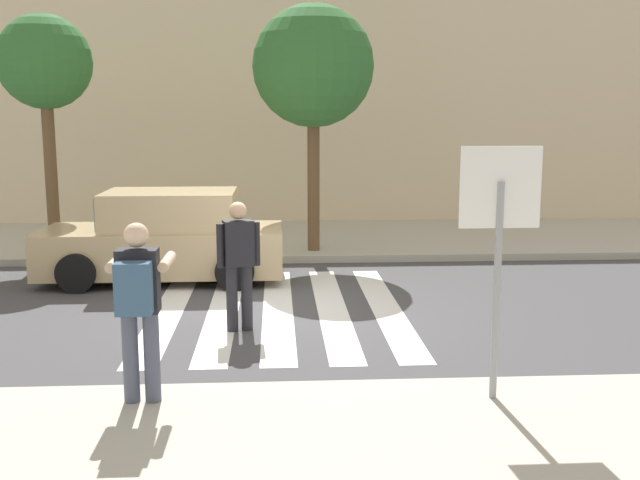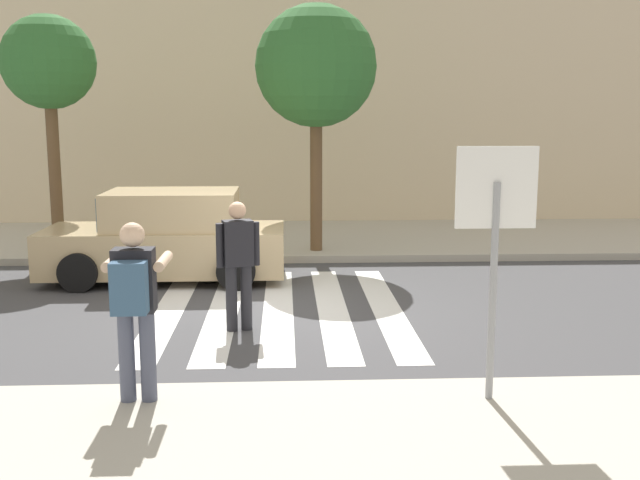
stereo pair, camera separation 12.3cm
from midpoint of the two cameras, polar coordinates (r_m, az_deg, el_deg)
ground_plane at (r=10.92m, az=-3.55°, el=-5.56°), size 120.00×120.00×0.00m
sidewalk_far at (r=16.77m, az=-3.52°, el=0.05°), size 60.00×4.80×0.14m
building_facade_far at (r=20.94m, az=-3.59°, el=10.08°), size 56.00×4.00×6.05m
crosswalk_stripe_0 at (r=11.23m, az=-11.77°, el=-5.29°), size 0.44×5.20×0.01m
crosswalk_stripe_1 at (r=11.14m, az=-7.68°, el=-5.29°), size 0.44×5.20×0.01m
crosswalk_stripe_2 at (r=11.11m, az=-3.55°, el=-5.27°), size 0.44×5.20×0.01m
crosswalk_stripe_3 at (r=11.13m, az=0.59°, el=-5.21°), size 0.44×5.20×0.01m
crosswalk_stripe_4 at (r=11.22m, az=4.69°, el=-5.13°), size 0.44×5.20×0.01m
stop_sign at (r=7.16m, az=13.02°, el=1.69°), size 0.76×0.08×2.42m
photographer_with_backpack at (r=7.19m, az=-14.16°, el=-4.25°), size 0.58×0.84×1.72m
pedestrian_crossing at (r=9.88m, az=-6.56°, el=-1.42°), size 0.56×0.33×1.72m
parked_car_tan at (r=13.16m, az=-11.96°, el=0.10°), size 4.10×1.92×1.55m
street_tree_west at (r=15.82m, az=-20.47°, el=12.39°), size 1.83×1.83×4.62m
street_tree_center at (r=14.83m, az=-0.75°, el=13.03°), size 2.36×2.36×4.80m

